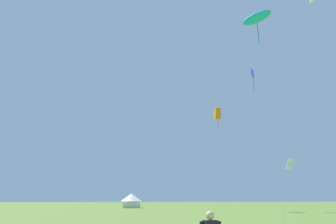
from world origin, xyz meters
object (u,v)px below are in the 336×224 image
Objects in this scene: kite_orange_box at (217,114)px; kite_cyan_parafoil at (257,18)px; kite_blue_diamond at (253,77)px; festival_tent_right at (131,200)px; kite_white_box at (290,164)px; kite_white_parafoil at (314,0)px.

kite_cyan_parafoil is at bearing -97.15° from kite_orange_box.
kite_orange_box is 0.85× the size of kite_cyan_parafoil.
kite_blue_diamond is 41.74m from festival_tent_right.
kite_blue_diamond reaches higher than kite_orange_box.
kite_cyan_parafoil is (-3.31, -26.38, 4.06)m from kite_orange_box.
kite_blue_diamond is 11.63m from kite_cyan_parafoil.
kite_white_box is at bearing -44.46° from festival_tent_right.
festival_tent_right is (-16.37, 17.73, -16.84)m from kite_orange_box.
kite_white_parafoil is 24.50m from kite_cyan_parafoil.
festival_tent_right is (-26.21, 25.72, -5.92)m from kite_white_box.
kite_cyan_parafoil is (-17.22, -11.37, -13.20)m from kite_white_parafoil.
kite_orange_box is at bearing 92.31° from kite_blue_diamond.
kite_cyan_parafoil is 50.53m from festival_tent_right.
festival_tent_right is at bearing 106.49° from kite_cyan_parafoil.
kite_cyan_parafoil is 4.69× the size of festival_tent_right.
kite_white_parafoil reaches higher than kite_cyan_parafoil.
kite_white_parafoil reaches higher than festival_tent_right.
kite_orange_box is 15.87m from kite_blue_diamond.
kite_orange_box is 2.26× the size of kite_white_box.
kite_white_box is 29.33m from kite_white_parafoil.
kite_blue_diamond is at bearing 69.54° from kite_cyan_parafoil.
kite_blue_diamond is 20.78m from kite_white_parafoil.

